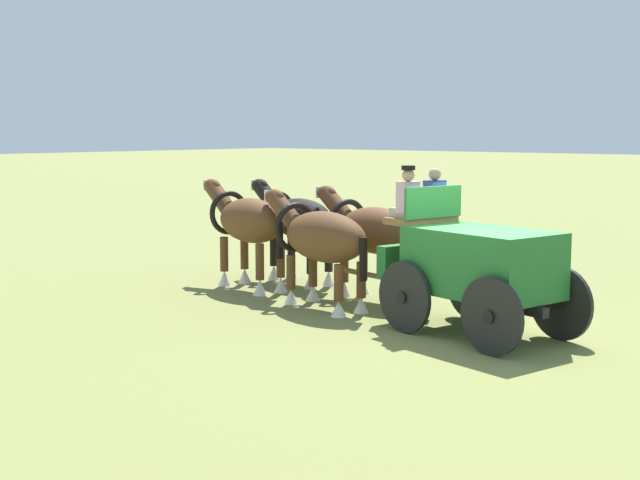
# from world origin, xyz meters

# --- Properties ---
(ground_plane) EXTENTS (220.00, 220.00, 0.00)m
(ground_plane) POSITION_xyz_m (0.00, 0.00, 0.00)
(ground_plane) COLOR olive
(show_wagon) EXTENTS (5.47, 2.39, 2.80)m
(show_wagon) POSITION_xyz_m (0.16, -0.03, 1.22)
(show_wagon) COLOR #236B2D
(show_wagon) RESTS_ON ground
(draft_horse_rear_near) EXTENTS (3.17, 1.42, 2.21)m
(draft_horse_rear_near) POSITION_xyz_m (3.60, -0.13, 1.35)
(draft_horse_rear_near) COLOR brown
(draft_horse_rear_near) RESTS_ON ground
(draft_horse_rear_off) EXTENTS (3.05, 1.36, 2.24)m
(draft_horse_rear_off) POSITION_xyz_m (3.33, -1.40, 1.37)
(draft_horse_rear_off) COLOR brown
(draft_horse_rear_off) RESTS_ON ground
(draft_horse_lead_near) EXTENTS (3.05, 1.38, 2.31)m
(draft_horse_lead_near) POSITION_xyz_m (6.15, -0.69, 1.43)
(draft_horse_lead_near) COLOR brown
(draft_horse_lead_near) RESTS_ON ground
(draft_horse_lead_off) EXTENTS (3.04, 1.32, 2.27)m
(draft_horse_lead_off) POSITION_xyz_m (5.88, -1.96, 1.39)
(draft_horse_lead_off) COLOR black
(draft_horse_lead_off) RESTS_ON ground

